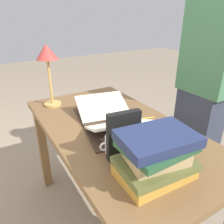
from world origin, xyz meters
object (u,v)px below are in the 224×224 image
(open_book, at_px, (110,118))
(book_stack_tall, at_px, (156,156))
(coffee_mug, at_px, (114,144))
(person_reader, at_px, (204,88))
(book_standing_upright, at_px, (124,135))
(reading_lamp, at_px, (47,59))
(pencil, at_px, (142,119))

(open_book, bearing_deg, book_stack_tall, -178.40)
(coffee_mug, distance_m, person_reader, 0.90)
(person_reader, bearing_deg, open_book, -94.25)
(book_standing_upright, height_order, reading_lamp, reading_lamp)
(reading_lamp, distance_m, coffee_mug, 0.76)
(coffee_mug, bearing_deg, pencil, -57.65)
(pencil, relative_size, person_reader, 0.10)
(reading_lamp, xyz_separation_m, coffee_mug, (-0.70, -0.08, -0.28))
(book_stack_tall, xyz_separation_m, person_reader, (0.43, -0.82, 0.01))
(book_stack_tall, distance_m, person_reader, 0.92)
(book_standing_upright, relative_size, person_reader, 0.13)
(pencil, distance_m, person_reader, 0.56)
(open_book, xyz_separation_m, book_stack_tall, (-0.48, 0.08, 0.06))
(book_stack_tall, relative_size, coffee_mug, 2.55)
(book_standing_upright, height_order, coffee_mug, book_standing_upright)
(book_stack_tall, xyz_separation_m, reading_lamp, (0.92, 0.12, 0.23))
(reading_lamp, bearing_deg, open_book, -155.26)
(reading_lamp, bearing_deg, book_standing_upright, -173.17)
(reading_lamp, relative_size, person_reader, 0.24)
(pencil, bearing_deg, open_book, 72.31)
(book_standing_upright, relative_size, coffee_mug, 1.86)
(book_standing_upright, bearing_deg, pencil, -42.48)
(coffee_mug, height_order, person_reader, person_reader)
(reading_lamp, relative_size, coffee_mug, 3.49)
(reading_lamp, relative_size, pencil, 2.50)
(open_book, distance_m, coffee_mug, 0.29)
(book_stack_tall, bearing_deg, person_reader, -62.44)
(open_book, distance_m, reading_lamp, 0.57)
(coffee_mug, xyz_separation_m, pencil, (0.20, -0.32, -0.04))
(book_stack_tall, relative_size, person_reader, 0.18)
(book_stack_tall, distance_m, pencil, 0.51)
(open_book, bearing_deg, coffee_mug, 164.89)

